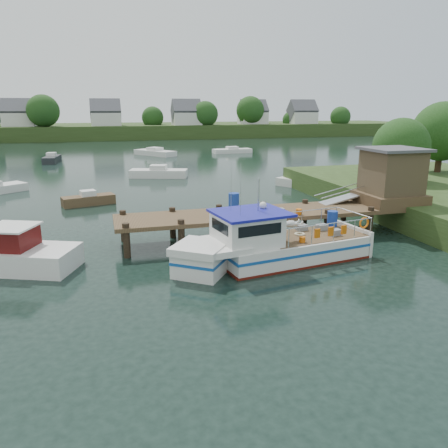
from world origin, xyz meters
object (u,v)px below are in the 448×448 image
object	(u,v)px
moored_rowboat	(88,199)
moored_far	(232,151)
moored_b	(159,173)
dock	(350,191)
moored_e	(52,159)
lobster_boat	(270,245)
moored_d	(155,152)
moored_c	(308,178)

from	to	relation	value
moored_rowboat	moored_far	world-z (taller)	moored_rowboat
moored_far	moored_b	xyz separation A→B (m)	(-13.59, -20.65, 0.09)
dock	moored_far	xyz separation A→B (m)	(5.96, 42.49, -1.88)
moored_far	moored_e	xyz separation A→B (m)	(-24.80, -5.15, 0.09)
lobster_boat	moored_d	world-z (taller)	lobster_boat
moored_b	moored_e	distance (m)	19.13
moored_e	moored_far	bearing A→B (deg)	7.79
moored_far	moored_d	size ratio (longest dim) A/B	0.87
dock	moored_rowboat	distance (m)	17.70
moored_far	moored_c	size ratio (longest dim) A/B	0.83
moored_rowboat	lobster_boat	bearing A→B (deg)	-46.49
moored_b	moored_far	bearing A→B (deg)	39.20
moored_b	moored_e	bearing A→B (deg)	108.42
dock	moored_e	bearing A→B (deg)	116.78
moored_b	moored_c	bearing A→B (deg)	-44.41
moored_b	moored_d	world-z (taller)	moored_b
lobster_boat	dock	bearing A→B (deg)	22.54
moored_e	lobster_boat	bearing A→B (deg)	-76.63
moored_rowboat	moored_e	bearing A→B (deg)	115.27
moored_rowboat	moored_e	xyz separation A→B (m)	(-4.90, 26.60, 0.07)
lobster_boat	moored_d	size ratio (longest dim) A/B	1.42
lobster_boat	moored_c	world-z (taller)	lobster_boat
dock	moored_d	size ratio (longest dim) A/B	2.48
moored_b	moored_e	world-z (taller)	moored_e
moored_rowboat	moored_d	world-z (taller)	moored_d
moored_rowboat	moored_b	distance (m)	12.77
moored_d	moored_e	distance (m)	14.19
dock	lobster_boat	distance (m)	7.24
moored_b	moored_c	distance (m)	14.28
moored_d	moored_e	bearing A→B (deg)	-165.17
lobster_boat	moored_e	world-z (taller)	lobster_boat
dock	moored_e	world-z (taller)	dock
lobster_boat	moored_b	xyz separation A→B (m)	(-1.59, 25.55, -0.37)
moored_far	moored_b	distance (m)	24.73
lobster_boat	moored_c	size ratio (longest dim) A/B	1.35
dock	moored_c	world-z (taller)	dock
moored_c	moored_e	world-z (taller)	moored_e
moored_rowboat	moored_far	xyz separation A→B (m)	(19.90, 31.75, -0.02)
moored_far	moored_d	distance (m)	11.50
dock	moored_b	bearing A→B (deg)	109.27
moored_far	moored_c	xyz separation A→B (m)	(-0.86, -27.13, 0.04)
dock	moored_c	xyz separation A→B (m)	(5.10, 15.36, -1.84)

